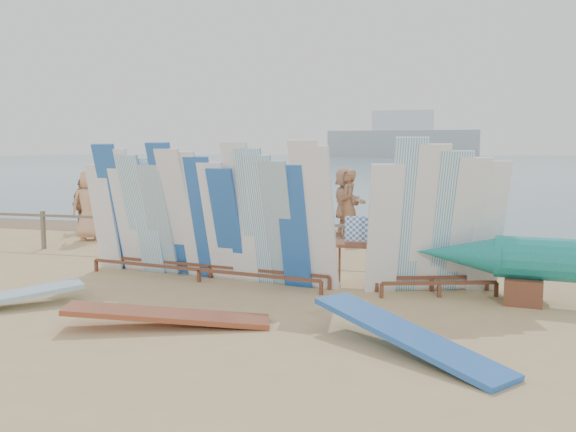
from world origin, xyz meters
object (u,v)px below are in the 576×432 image
(side_surfboard_rack, at_px, (436,225))
(beachgoer_8, at_px, (473,221))
(beachgoer_4, at_px, (157,207))
(main_surfboard_rack, at_px, (204,218))
(beachgoer_7, at_px, (348,205))
(beachgoer_extra_1, at_px, (83,205))
(vendor_table, at_px, (358,263))
(beachgoer_5, at_px, (345,203))
(beach_chair_right, at_px, (228,241))
(flat_board_d, at_px, (406,353))
(beachgoer_0, at_px, (89,205))
(flat_board_c, at_px, (169,326))
(beachgoer_1, at_px, (132,205))
(beachgoer_6, at_px, (288,207))
(beachgoer_3, at_px, (224,213))
(beach_chair_left, at_px, (185,241))
(stroller, at_px, (278,234))

(side_surfboard_rack, xyz_separation_m, beachgoer_8, (0.63, 3.30, -0.28))
(side_surfboard_rack, distance_m, beachgoer_4, 8.21)
(beachgoer_4, bearing_deg, main_surfboard_rack, 87.12)
(beachgoer_7, relative_size, beachgoer_extra_1, 1.20)
(vendor_table, distance_m, beachgoer_5, 5.79)
(beach_chair_right, bearing_deg, beachgoer_8, -3.26)
(flat_board_d, relative_size, beachgoer_5, 1.43)
(beachgoer_0, bearing_deg, beachgoer_8, 150.08)
(side_surfboard_rack, relative_size, beachgoer_8, 1.48)
(beachgoer_extra_1, height_order, beachgoer_4, beachgoer_4)
(main_surfboard_rack, xyz_separation_m, flat_board_c, (0.70, -2.82, -1.13))
(beach_chair_right, relative_size, beachgoer_1, 0.49)
(flat_board_c, relative_size, beachgoer_6, 1.47)
(vendor_table, height_order, beachgoer_7, beachgoer_7)
(main_surfboard_rack, distance_m, beachgoer_7, 5.74)
(beachgoer_8, bearing_deg, flat_board_c, 149.54)
(vendor_table, relative_size, beach_chair_right, 1.48)
(vendor_table, bearing_deg, flat_board_d, -72.04)
(beachgoer_extra_1, height_order, beachgoer_1, beachgoer_1)
(flat_board_c, relative_size, beachgoer_3, 1.75)
(beachgoer_4, xyz_separation_m, beachgoer_8, (7.78, -0.73, -0.01))
(vendor_table, distance_m, beachgoer_3, 5.63)
(beachgoer_0, bearing_deg, beachgoer_5, 171.83)
(beachgoer_extra_1, bearing_deg, beachgoer_4, -179.97)
(flat_board_d, relative_size, beach_chair_left, 3.38)
(main_surfboard_rack, distance_m, flat_board_d, 5.03)
(beachgoer_3, height_order, beachgoer_1, beachgoer_1)
(beach_chair_left, height_order, beachgoer_5, beachgoer_5)
(main_surfboard_rack, xyz_separation_m, stroller, (0.37, 3.32, -0.72))
(vendor_table, height_order, beach_chair_right, vendor_table)
(beachgoer_1, height_order, beachgoer_8, beachgoer_8)
(beach_chair_right, distance_m, stroller, 1.17)
(side_surfboard_rack, distance_m, beachgoer_extra_1, 11.26)
(main_surfboard_rack, xyz_separation_m, beach_chair_left, (-1.74, 2.81, -0.90))
(beachgoer_6, bearing_deg, beach_chair_right, 22.72)
(beachgoer_3, bearing_deg, beachgoer_7, -175.58)
(beachgoer_7, height_order, beachgoer_8, beachgoer_7)
(flat_board_d, height_order, beachgoer_4, beachgoer_4)
(flat_board_c, height_order, beachgoer_0, beachgoer_0)
(flat_board_d, bearing_deg, beachgoer_6, 62.25)
(main_surfboard_rack, height_order, vendor_table, main_surfboard_rack)
(beachgoer_4, bearing_deg, beachgoer_7, 156.71)
(beach_chair_left, height_order, stroller, stroller)
(side_surfboard_rack, bearing_deg, beachgoer_4, 131.92)
(beach_chair_left, xyz_separation_m, beachgoer_6, (2.03, 1.70, 0.69))
(flat_board_d, relative_size, beachgoer_4, 1.55)
(flat_board_d, bearing_deg, beachgoer_0, 89.22)
(stroller, relative_size, beachgoer_4, 0.59)
(beach_chair_right, distance_m, beachgoer_extra_1, 5.62)
(stroller, xyz_separation_m, beachgoer_4, (-3.47, 0.73, 0.46))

